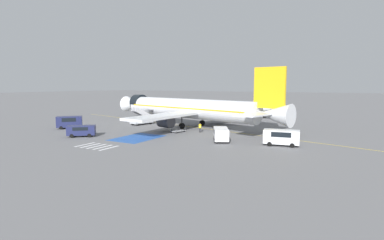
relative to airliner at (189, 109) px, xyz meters
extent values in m
plane|color=slate|center=(-2.61, 0.82, -3.72)|extent=(600.00, 600.00, 0.00)
cube|color=gold|center=(-0.66, 0.15, -3.72)|extent=(75.27, 17.02, 0.01)
cube|color=#2856A8|center=(-0.66, -15.57, -3.72)|extent=(5.94, 8.44, 0.01)
cube|color=silver|center=(-3.66, -23.62, -3.72)|extent=(0.44, 3.60, 0.01)
cube|color=silver|center=(-2.46, -23.62, -3.72)|extent=(0.44, 3.60, 0.01)
cube|color=silver|center=(-1.26, -23.62, -3.72)|extent=(0.44, 3.60, 0.01)
cube|color=silver|center=(-0.06, -23.62, -3.72)|extent=(0.44, 3.60, 0.01)
cube|color=silver|center=(1.14, -23.62, -3.72)|extent=(0.44, 3.60, 0.01)
cylinder|color=silver|center=(-0.66, 0.15, 0.02)|extent=(33.16, 11.11, 3.98)
cone|color=silver|center=(-18.94, 4.24, 0.02)|extent=(5.12, 4.76, 3.90)
cone|color=silver|center=(18.40, -4.12, 0.02)|extent=(6.66, 5.03, 3.82)
cylinder|color=black|center=(-16.03, 3.59, 0.52)|extent=(3.21, 4.44, 4.02)
cube|color=#EAB214|center=(-0.66, 0.15, 0.22)|extent=(30.59, 10.61, 0.24)
cube|color=silver|center=(0.70, -9.36, -0.58)|extent=(6.14, 17.50, 0.44)
cylinder|color=#38383D|center=(-0.55, -7.55, -1.93)|extent=(3.30, 2.79, 2.22)
cube|color=silver|center=(4.62, 8.17, -0.58)|extent=(10.51, 17.75, 0.44)
cylinder|color=#38383D|center=(2.71, 7.06, -1.93)|extent=(3.30, 2.79, 2.22)
cube|color=#EAB214|center=(17.52, -3.92, 4.38)|extent=(5.52, 1.57, 6.73)
cube|color=silver|center=(16.12, -7.48, 0.22)|extent=(4.89, 7.00, 0.24)
cube|color=silver|center=(17.77, -0.10, 0.22)|extent=(4.89, 7.00, 0.24)
cylinder|color=#38383D|center=(-11.96, 2.68, -1.84)|extent=(0.20, 0.20, 2.93)
cylinder|color=black|center=(-11.96, 2.68, -3.30)|extent=(0.88, 0.46, 0.84)
cylinder|color=#38383D|center=(0.25, -3.22, -1.87)|extent=(0.24, 0.24, 2.60)
cylinder|color=black|center=(0.25, -3.22, -3.17)|extent=(1.20, 0.83, 1.10)
cylinder|color=#38383D|center=(1.60, 2.81, -1.87)|extent=(0.24, 0.24, 2.60)
cylinder|color=black|center=(1.60, 2.81, -3.17)|extent=(1.20, 0.83, 1.10)
cube|color=#ADB2BA|center=(-10.54, -2.35, -3.02)|extent=(3.19, 5.16, 0.70)
cylinder|color=black|center=(-11.09, -0.50, -3.37)|extent=(0.37, 0.73, 0.70)
cylinder|color=black|center=(-9.26, -0.91, -3.37)|extent=(0.37, 0.73, 0.70)
cylinder|color=black|center=(-11.82, -3.78, -3.37)|extent=(0.37, 0.73, 0.70)
cylinder|color=black|center=(-10.00, -4.19, -3.37)|extent=(0.37, 0.73, 0.70)
cube|color=#4C4C51|center=(-10.54, -2.35, -1.69)|extent=(2.30, 4.36, 2.11)
cube|color=#4C4C51|center=(-10.04, -0.12, -0.70)|extent=(1.85, 1.43, 0.12)
cube|color=silver|center=(-11.29, -2.18, -1.21)|extent=(1.04, 4.40, 2.83)
cube|color=silver|center=(-9.79, -2.51, -1.21)|extent=(1.04, 4.40, 2.83)
cube|color=#38383D|center=(8.13, 24.27, -2.94)|extent=(8.76, 3.59, 0.60)
cube|color=silver|center=(12.25, 23.72, -2.44)|extent=(2.18, 2.60, 1.60)
cube|color=black|center=(13.19, 23.60, -2.12)|extent=(0.30, 1.99, 0.70)
cylinder|color=#B7BCC4|center=(7.76, 24.32, -1.40)|extent=(6.13, 3.23, 2.48)
cylinder|color=gold|center=(7.76, 24.32, -1.40)|extent=(0.68, 2.56, 2.53)
cylinder|color=black|center=(12.03, 24.95, -3.24)|extent=(0.99, 0.40, 0.96)
cylinder|color=black|center=(11.72, 22.60, -3.24)|extent=(0.99, 0.40, 0.96)
cylinder|color=black|center=(7.82, 25.51, -3.24)|extent=(0.99, 0.40, 0.96)
cylinder|color=black|center=(7.51, 23.15, -3.24)|extent=(0.99, 0.40, 0.96)
cylinder|color=black|center=(5.48, 25.82, -3.24)|extent=(0.99, 0.40, 0.96)
cylinder|color=black|center=(5.16, 23.46, -3.24)|extent=(0.99, 0.40, 0.96)
cube|color=silver|center=(21.18, -10.44, -2.43)|extent=(5.14, 2.67, 1.96)
cube|color=black|center=(21.18, -10.44, -2.00)|extent=(2.98, 2.32, 0.70)
cylinder|color=black|center=(19.84, -11.54, -3.40)|extent=(0.67, 0.31, 0.64)
cylinder|color=black|center=(19.54, -9.86, -3.40)|extent=(0.67, 0.31, 0.64)
cylinder|color=black|center=(22.82, -11.01, -3.40)|extent=(0.67, 0.31, 0.64)
cylinder|color=black|center=(22.52, -9.33, -3.40)|extent=(0.67, 0.31, 0.64)
cube|color=#1E234C|center=(-19.12, -14.03, -2.36)|extent=(4.67, 4.78, 2.08)
cube|color=black|center=(-19.12, -14.03, -1.90)|extent=(3.24, 3.26, 0.75)
cylinder|color=black|center=(-18.78, -12.35, -3.40)|extent=(0.59, 0.60, 0.64)
cylinder|color=black|center=(-17.45, -13.61, -3.40)|extent=(0.59, 0.60, 0.64)
cylinder|color=black|center=(-20.78, -14.46, -3.40)|extent=(0.59, 0.60, 0.64)
cylinder|color=black|center=(-19.45, -15.72, -3.40)|extent=(0.59, 0.60, 0.64)
cube|color=silver|center=(12.34, -11.47, -2.57)|extent=(4.08, 5.19, 1.67)
cube|color=black|center=(12.34, -11.47, -2.20)|extent=(3.09, 3.31, 0.60)
cylinder|color=black|center=(10.80, -10.61, -3.40)|extent=(0.48, 0.66, 0.64)
cylinder|color=black|center=(12.48, -9.71, -3.40)|extent=(0.48, 0.66, 0.64)
cylinder|color=black|center=(12.20, -13.23, -3.40)|extent=(0.48, 0.66, 0.64)
cylinder|color=black|center=(13.88, -12.33, -3.40)|extent=(0.48, 0.66, 0.64)
cube|color=#1E234C|center=(-9.43, -19.32, -2.63)|extent=(4.59, 4.24, 1.56)
cube|color=black|center=(-9.43, -19.32, -2.28)|extent=(3.07, 2.99, 0.56)
cylinder|color=black|center=(-9.95, -20.85, -3.40)|extent=(0.62, 0.56, 0.64)
cylinder|color=black|center=(-11.02, -19.55, -3.40)|extent=(0.62, 0.56, 0.64)
cylinder|color=black|center=(-7.83, -19.10, -3.40)|extent=(0.62, 0.56, 0.64)
cylinder|color=black|center=(-8.91, -17.80, -3.40)|extent=(0.62, 0.56, 0.64)
cube|color=gray|center=(1.97, -7.43, -3.46)|extent=(1.99, 2.85, 0.12)
cylinder|color=black|center=(2.39, -8.58, -3.52)|extent=(0.18, 0.41, 0.40)
cylinder|color=black|center=(1.14, -8.32, -3.52)|extent=(0.18, 0.41, 0.40)
cylinder|color=black|center=(2.81, -6.54, -3.52)|extent=(0.18, 0.41, 0.40)
cylinder|color=black|center=(1.56, -6.29, -3.52)|extent=(0.18, 0.41, 0.40)
cylinder|color=gray|center=(2.41, -8.74, -3.13)|extent=(0.05, 0.05, 0.55)
cylinder|color=gray|center=(1.06, -8.47, -3.13)|extent=(0.05, 0.05, 0.55)
cylinder|color=gray|center=(2.89, -6.40, -3.13)|extent=(0.05, 0.05, 0.55)
cylinder|color=gray|center=(1.54, -6.12, -3.13)|extent=(0.05, 0.05, 0.55)
cylinder|color=#2D2D33|center=(-3.82, -2.83, -3.31)|extent=(0.14, 0.14, 0.82)
cylinder|color=#2D2D33|center=(-3.84, -3.00, -3.31)|extent=(0.14, 0.14, 0.82)
cube|color=orange|center=(-3.83, -2.92, -2.58)|extent=(0.28, 0.45, 0.65)
cube|color=silver|center=(-3.83, -2.92, -2.58)|extent=(0.29, 0.46, 0.06)
sphere|color=#9E704C|center=(-3.83, -2.92, -2.15)|extent=(0.22, 0.22, 0.22)
cylinder|color=#2D2D33|center=(10.33, -7.02, -3.34)|extent=(0.14, 0.14, 0.78)
cylinder|color=#2D2D33|center=(10.43, -6.88, -3.34)|extent=(0.14, 0.14, 0.78)
cube|color=yellow|center=(10.38, -6.95, -2.64)|extent=(0.41, 0.47, 0.61)
cube|color=silver|center=(10.38, -6.95, -2.64)|extent=(0.43, 0.49, 0.06)
sphere|color=brown|center=(10.38, -6.95, -2.23)|extent=(0.21, 0.21, 0.21)
cylinder|color=#2D2D33|center=(5.70, -5.65, -3.31)|extent=(0.14, 0.14, 0.83)
cylinder|color=#2D2D33|center=(5.54, -5.70, -3.31)|extent=(0.14, 0.14, 0.83)
cube|color=yellow|center=(5.62, -5.68, -2.56)|extent=(0.47, 0.33, 0.66)
cube|color=silver|center=(5.62, -5.68, -2.56)|extent=(0.48, 0.34, 0.06)
sphere|color=brown|center=(5.62, -5.68, -2.12)|extent=(0.23, 0.23, 0.23)
camera|label=1|loc=(30.84, -52.85, 4.89)|focal=28.00mm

